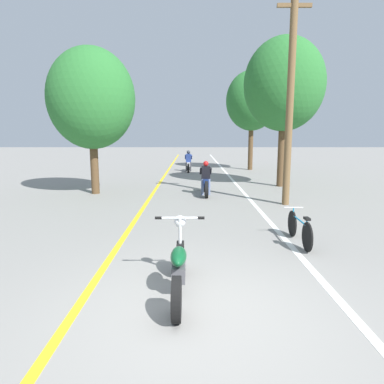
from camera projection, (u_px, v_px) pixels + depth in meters
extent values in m
plane|color=gray|center=(198.00, 311.00, 4.71)|extent=(120.00, 120.00, 0.00)
cube|color=yellow|center=(160.00, 183.00, 17.04)|extent=(0.14, 48.00, 0.01)
cube|color=white|center=(235.00, 183.00, 17.04)|extent=(0.14, 48.00, 0.01)
cylinder|color=brown|center=(290.00, 100.00, 11.26)|extent=(0.24, 0.24, 7.01)
cube|color=brown|center=(294.00, 5.00, 10.77)|extent=(1.10, 0.10, 0.12)
cylinder|color=#513A23|center=(281.00, 149.00, 15.71)|extent=(0.32, 0.32, 3.46)
ellipsoid|color=#286B2D|center=(284.00, 84.00, 15.23)|extent=(3.60, 3.24, 4.14)
cylinder|color=#513A23|center=(251.00, 144.00, 23.18)|extent=(0.32, 0.32, 3.52)
ellipsoid|color=#286B2D|center=(252.00, 101.00, 22.71)|extent=(3.43, 3.09, 3.95)
cylinder|color=#513A23|center=(94.00, 161.00, 13.81)|extent=(0.32, 0.32, 2.70)
ellipsoid|color=#286B2D|center=(91.00, 99.00, 13.41)|extent=(3.43, 3.09, 3.94)
cylinder|color=black|center=(180.00, 258.00, 5.89)|extent=(0.12, 0.60, 0.60)
cylinder|color=black|center=(176.00, 299.00, 4.42)|extent=(0.12, 0.60, 0.60)
ellipsoid|color=#0C4723|center=(179.00, 256.00, 5.10)|extent=(0.24, 0.69, 0.21)
cube|color=#4C4C51|center=(179.00, 272.00, 5.15)|extent=(0.20, 0.36, 0.24)
cylinder|color=silver|center=(180.00, 238.00, 5.74)|extent=(0.06, 0.23, 0.76)
cylinder|color=silver|center=(180.00, 218.00, 5.59)|extent=(0.70, 0.04, 0.04)
cylinder|color=black|center=(158.00, 218.00, 5.59)|extent=(0.11, 0.05, 0.05)
cylinder|color=black|center=(201.00, 218.00, 5.59)|extent=(0.11, 0.05, 0.05)
sphere|color=silver|center=(180.00, 221.00, 5.69)|extent=(0.20, 0.20, 0.20)
cylinder|color=black|center=(205.00, 184.00, 14.42)|extent=(0.12, 0.65, 0.65)
cylinder|color=black|center=(206.00, 190.00, 12.99)|extent=(0.12, 0.65, 0.65)
cube|color=navy|center=(206.00, 182.00, 13.68)|extent=(0.20, 0.92, 0.28)
cylinder|color=silver|center=(205.00, 168.00, 14.21)|extent=(0.50, 0.03, 0.03)
cylinder|color=slate|center=(202.00, 187.00, 13.66)|extent=(0.11, 0.11, 0.65)
cylinder|color=slate|center=(209.00, 187.00, 13.66)|extent=(0.11, 0.11, 0.65)
cube|color=black|center=(206.00, 173.00, 13.59)|extent=(0.34, 0.27, 0.52)
cylinder|color=black|center=(201.00, 171.00, 13.74)|extent=(0.08, 0.41, 0.32)
cylinder|color=black|center=(211.00, 171.00, 13.74)|extent=(0.08, 0.41, 0.32)
sphere|color=#B21919|center=(206.00, 164.00, 13.57)|extent=(0.22, 0.22, 0.22)
cylinder|color=black|center=(189.00, 166.00, 23.08)|extent=(0.12, 0.57, 0.57)
cylinder|color=black|center=(188.00, 168.00, 21.58)|extent=(0.12, 0.57, 0.57)
cube|color=silver|center=(188.00, 164.00, 22.30)|extent=(0.20, 0.97, 0.28)
cylinder|color=silver|center=(189.00, 157.00, 22.88)|extent=(0.50, 0.03, 0.03)
cylinder|color=#38383D|center=(186.00, 167.00, 22.28)|extent=(0.11, 0.11, 0.61)
cylinder|color=#38383D|center=(190.00, 167.00, 22.28)|extent=(0.11, 0.11, 0.61)
cube|color=navy|center=(188.00, 158.00, 22.21)|extent=(0.34, 0.27, 0.55)
cylinder|color=navy|center=(185.00, 157.00, 22.36)|extent=(0.08, 0.43, 0.34)
cylinder|color=navy|center=(191.00, 157.00, 22.36)|extent=(0.08, 0.43, 0.34)
sphere|color=#2D333D|center=(188.00, 152.00, 22.19)|extent=(0.24, 0.24, 0.24)
cylinder|color=black|center=(292.00, 224.00, 8.12)|extent=(0.04, 0.62, 0.62)
cylinder|color=black|center=(307.00, 237.00, 7.05)|extent=(0.04, 0.62, 0.62)
cylinder|color=#197FB2|center=(300.00, 220.00, 7.55)|extent=(0.04, 0.87, 0.04)
cylinder|color=#197FB2|center=(306.00, 227.00, 7.10)|extent=(0.03, 0.03, 0.37)
cube|color=black|center=(307.00, 219.00, 7.07)|extent=(0.10, 0.20, 0.05)
cylinder|color=#197FB2|center=(293.00, 216.00, 8.03)|extent=(0.03, 0.03, 0.40)
cylinder|color=silver|center=(294.00, 207.00, 8.00)|extent=(0.44, 0.03, 0.03)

